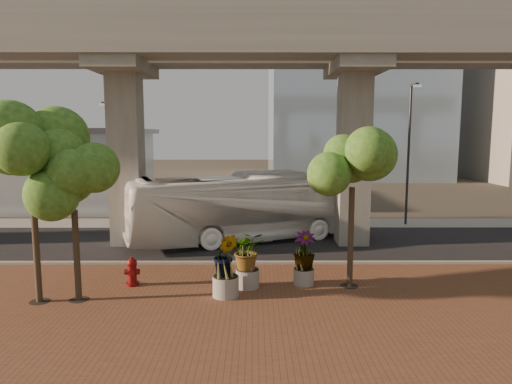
{
  "coord_description": "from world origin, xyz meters",
  "views": [
    {
      "loc": [
        0.77,
        -22.14,
        5.97
      ],
      "look_at": [
        0.84,
        0.5,
        3.02
      ],
      "focal_mm": 32.0,
      "sensor_mm": 36.0,
      "label": 1
    }
  ],
  "objects": [
    {
      "name": "ground",
      "position": [
        0.0,
        0.0,
        0.0
      ],
      "size": [
        160.0,
        160.0,
        0.0
      ],
      "primitive_type": "plane",
      "color": "#3D372D",
      "rests_on": "ground"
    },
    {
      "name": "brick_plaza",
      "position": [
        0.0,
        -8.0,
        0.03
      ],
      "size": [
        70.0,
        13.0,
        0.06
      ],
      "primitive_type": "cube",
      "color": "brown",
      "rests_on": "ground"
    },
    {
      "name": "planter_left",
      "position": [
        -0.28,
        -6.15,
        1.47
      ],
      "size": [
        2.12,
        2.12,
        2.33
      ],
      "color": "gray",
      "rests_on": "ground"
    },
    {
      "name": "transit_viaduct",
      "position": [
        0.0,
        2.0,
        7.29
      ],
      "size": [
        72.0,
        5.6,
        12.4
      ],
      "color": "#9A978C",
      "rests_on": "ground"
    },
    {
      "name": "planter_right",
      "position": [
        2.69,
        -4.86,
        1.33
      ],
      "size": [
        1.96,
        1.96,
        2.1
      ],
      "color": "#A79F97",
      "rests_on": "ground"
    },
    {
      "name": "streetlamp_east",
      "position": [
        10.61,
        6.9,
        5.21
      ],
      "size": [
        0.44,
        1.29,
        8.93
      ],
      "color": "#2D2D32",
      "rests_on": "ground"
    },
    {
      "name": "street_tree_far_west",
      "position": [
        -6.82,
        -6.68,
        5.12
      ],
      "size": [
        3.75,
        3.75,
        6.79
      ],
      "color": "#4D3D2C",
      "rests_on": "ground"
    },
    {
      "name": "far_sidewalk",
      "position": [
        0.0,
        7.5,
        0.03
      ],
      "size": [
        90.0,
        3.0,
        0.06
      ],
      "primitive_type": "cube",
      "color": "#98968D",
      "rests_on": "ground"
    },
    {
      "name": "asphalt_road",
      "position": [
        0.0,
        2.0,
        0.02
      ],
      "size": [
        90.0,
        8.0,
        0.04
      ],
      "primitive_type": "cube",
      "color": "black",
      "rests_on": "ground"
    },
    {
      "name": "fire_hydrant",
      "position": [
        -4.01,
        -4.93,
        0.6
      ],
      "size": [
        0.57,
        0.51,
        1.13
      ],
      "color": "#660B0B",
      "rests_on": "ground"
    },
    {
      "name": "curb_strip",
      "position": [
        0.0,
        -2.0,
        0.08
      ],
      "size": [
        70.0,
        0.25,
        0.16
      ],
      "primitive_type": "cube",
      "color": "#98968D",
      "rests_on": "ground"
    },
    {
      "name": "street_tree_near_east",
      "position": [
        4.45,
        -5.07,
        4.93
      ],
      "size": [
        3.5,
        3.5,
        6.48
      ],
      "color": "#4D3D2C",
      "rests_on": "ground"
    },
    {
      "name": "station_pavilion",
      "position": [
        -20.0,
        16.0,
        3.22
      ],
      "size": [
        23.0,
        13.0,
        6.3
      ],
      "color": "silver",
      "rests_on": "ground"
    },
    {
      "name": "street_tree_near_west",
      "position": [
        -5.5,
        -6.51,
        4.15
      ],
      "size": [
        2.96,
        2.96,
        5.46
      ],
      "color": "#4D3D2C",
      "rests_on": "ground"
    },
    {
      "name": "planter_front",
      "position": [
        0.5,
        -5.19,
        1.4
      ],
      "size": [
        2.01,
        2.01,
        2.21
      ],
      "color": "gray",
      "rests_on": "ground"
    },
    {
      "name": "transit_bus",
      "position": [
        0.5,
        2.74,
        1.88
      ],
      "size": [
        13.73,
        7.74,
        3.76
      ],
      "primitive_type": "imported",
      "rotation": [
        0.0,
        0.0,
        1.93
      ],
      "color": "white",
      "rests_on": "ground"
    },
    {
      "name": "streetlamp_west",
      "position": [
        -8.48,
        6.89,
        4.56
      ],
      "size": [
        0.39,
        1.13,
        7.81
      ],
      "color": "#323338",
      "rests_on": "ground"
    }
  ]
}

